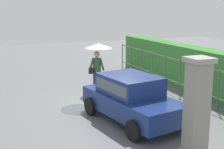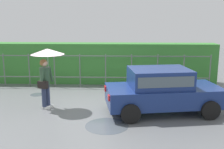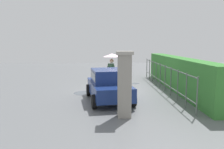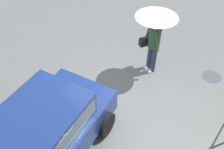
# 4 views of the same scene
# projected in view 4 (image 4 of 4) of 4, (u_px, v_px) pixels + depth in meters

# --- Properties ---
(ground_plane) EXTENTS (40.00, 40.00, 0.00)m
(ground_plane) POSITION_uv_depth(u_px,v_px,m) (127.00, 98.00, 6.72)
(ground_plane) COLOR slate
(car) EXTENTS (3.93, 2.34, 1.48)m
(car) POSITION_uv_depth(u_px,v_px,m) (40.00, 136.00, 4.93)
(car) COLOR navy
(car) RESTS_ON ground
(pedestrian) EXTENTS (1.12, 1.12, 2.08)m
(pedestrian) POSITION_uv_depth(u_px,v_px,m) (155.00, 25.00, 6.47)
(pedestrian) COLOR #2D3856
(pedestrian) RESTS_ON ground
(puddle_near) EXTENTS (1.27, 1.27, 0.00)m
(puddle_near) POSITION_uv_depth(u_px,v_px,m) (65.00, 87.00, 7.03)
(puddle_near) COLOR #4C545B
(puddle_near) RESTS_ON ground
(puddle_far) EXTENTS (0.57, 0.57, 0.00)m
(puddle_far) POSITION_uv_depth(u_px,v_px,m) (212.00, 77.00, 7.34)
(puddle_far) COLOR #4C545B
(puddle_far) RESTS_ON ground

